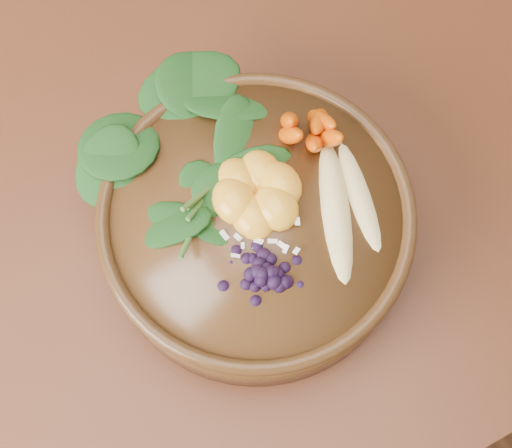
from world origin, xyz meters
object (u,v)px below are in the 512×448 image
(kale_heap, at_px, (202,145))
(carrot_cluster, at_px, (309,111))
(stoneware_bowl, at_px, (256,227))
(dining_table, at_px, (81,220))
(banana_halves, at_px, (349,197))
(blueberry_pile, at_px, (264,270))
(mandarin_cluster, at_px, (257,187))

(kale_heap, distance_m, carrot_cluster, 0.11)
(stoneware_bowl, xyz_separation_m, carrot_cluster, (0.09, 0.05, 0.09))
(stoneware_bowl, distance_m, kale_heap, 0.11)
(dining_table, relative_size, kale_heap, 7.74)
(dining_table, distance_m, stoneware_bowl, 0.26)
(carrot_cluster, bearing_deg, stoneware_bowl, -123.69)
(banana_halves, bearing_deg, blueberry_pile, -141.51)
(blueberry_pile, bearing_deg, dining_table, 123.74)
(dining_table, bearing_deg, kale_heap, -26.32)
(stoneware_bowl, distance_m, mandarin_cluster, 0.06)
(stoneware_bowl, relative_size, kale_heap, 1.53)
(dining_table, bearing_deg, carrot_cluster, -21.24)
(dining_table, relative_size, mandarin_cluster, 15.98)
(stoneware_bowl, bearing_deg, kale_heap, 102.96)
(dining_table, xyz_separation_m, stoneware_bowl, (0.17, -0.15, 0.14))
(dining_table, height_order, carrot_cluster, carrot_cluster)
(carrot_cluster, height_order, banana_halves, carrot_cluster)
(kale_heap, height_order, banana_halves, kale_heap)
(banana_halves, bearing_deg, stoneware_bowl, -177.26)
(carrot_cluster, relative_size, blueberry_pile, 0.60)
(dining_table, xyz_separation_m, carrot_cluster, (0.25, -0.10, 0.22))
(kale_heap, height_order, mandarin_cluster, kale_heap)
(dining_table, distance_m, carrot_cluster, 0.35)
(kale_heap, relative_size, carrot_cluster, 2.38)
(dining_table, height_order, banana_halves, banana_halves)
(stoneware_bowl, relative_size, blueberry_pile, 2.16)
(mandarin_cluster, height_order, blueberry_pile, blueberry_pile)
(carrot_cluster, xyz_separation_m, mandarin_cluster, (-0.08, -0.04, -0.03))
(stoneware_bowl, relative_size, mandarin_cluster, 3.15)
(kale_heap, distance_m, banana_halves, 0.15)
(carrot_cluster, height_order, blueberry_pile, carrot_cluster)
(kale_heap, xyz_separation_m, banana_halves, (0.10, -0.11, -0.01))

